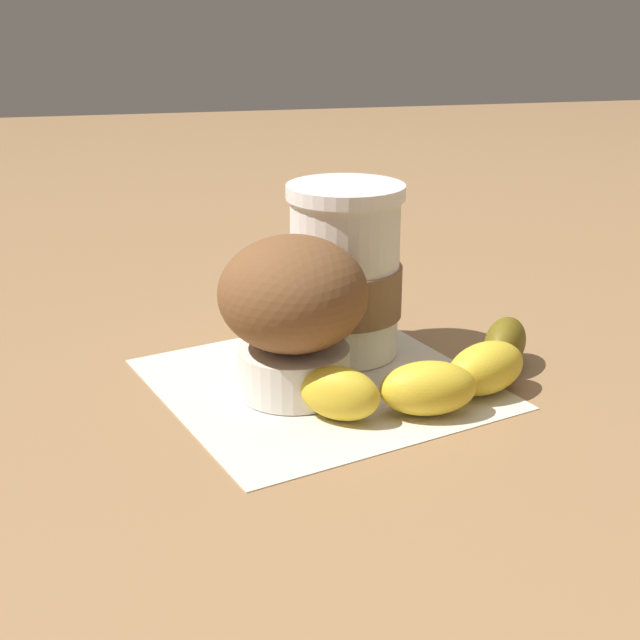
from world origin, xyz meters
The scene contains 6 objects.
ground_plane centered at (0.00, 0.00, 0.00)m, with size 3.00×3.00×0.00m, color #936D47.
paper_napkin centered at (0.00, 0.00, 0.00)m, with size 0.21×0.21×0.00m, color beige.
coffee_cup centered at (-0.05, 0.03, 0.06)m, with size 0.09×0.09×0.13m.
muffin centered at (0.01, -0.02, 0.06)m, with size 0.10×0.10×0.11m.
banana centered at (0.04, 0.08, 0.02)m, with size 0.12×0.19×0.04m.
sugar_packet centered at (-0.14, -0.01, 0.00)m, with size 0.05×0.03×0.01m, color pink.
Camera 1 is at (0.56, -0.12, 0.26)m, focal length 50.00 mm.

